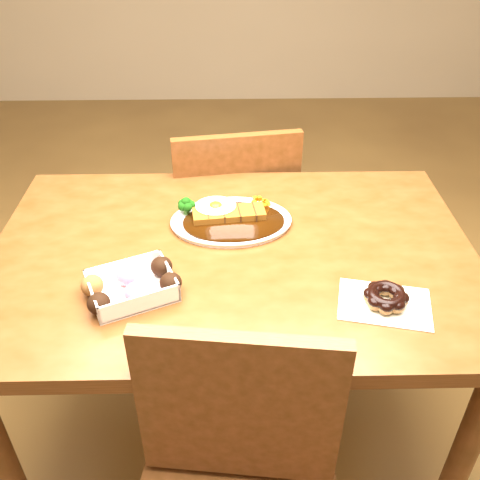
{
  "coord_description": "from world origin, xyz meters",
  "views": [
    {
      "loc": [
        -0.0,
        -1.06,
        1.54
      ],
      "look_at": [
        0.02,
        -0.04,
        0.81
      ],
      "focal_mm": 40.0,
      "sensor_mm": 36.0,
      "label": 1
    }
  ],
  "objects_px": {
    "katsu_curry_plate": "(229,218)",
    "pon_de_ring": "(386,298)",
    "table": "(233,281)",
    "chair_far": "(232,222)",
    "donut_box": "(132,285)"
  },
  "relations": [
    {
      "from": "table",
      "to": "katsu_curry_plate",
      "type": "height_order",
      "value": "katsu_curry_plate"
    },
    {
      "from": "table",
      "to": "katsu_curry_plate",
      "type": "distance_m",
      "value": 0.17
    },
    {
      "from": "chair_far",
      "to": "donut_box",
      "type": "xyz_separation_m",
      "value": [
        -0.22,
        -0.69,
        0.3
      ]
    },
    {
      "from": "table",
      "to": "donut_box",
      "type": "distance_m",
      "value": 0.3
    },
    {
      "from": "katsu_curry_plate",
      "to": "pon_de_ring",
      "type": "relative_size",
      "value": 1.46
    },
    {
      "from": "chair_far",
      "to": "pon_de_ring",
      "type": "distance_m",
      "value": 0.86
    },
    {
      "from": "katsu_curry_plate",
      "to": "pon_de_ring",
      "type": "bearing_deg",
      "value": -44.03
    },
    {
      "from": "table",
      "to": "chair_far",
      "type": "bearing_deg",
      "value": 89.99
    },
    {
      "from": "table",
      "to": "pon_de_ring",
      "type": "bearing_deg",
      "value": -31.96
    },
    {
      "from": "table",
      "to": "donut_box",
      "type": "bearing_deg",
      "value": -144.84
    },
    {
      "from": "chair_far",
      "to": "katsu_curry_plate",
      "type": "relative_size",
      "value": 2.68
    },
    {
      "from": "chair_far",
      "to": "katsu_curry_plate",
      "type": "xyz_separation_m",
      "value": [
        -0.01,
        -0.41,
        0.29
      ]
    },
    {
      "from": "chair_far",
      "to": "pon_de_ring",
      "type": "xyz_separation_m",
      "value": [
        0.33,
        -0.74,
        0.29
      ]
    },
    {
      "from": "pon_de_ring",
      "to": "table",
      "type": "bearing_deg",
      "value": 148.04
    },
    {
      "from": "donut_box",
      "to": "pon_de_ring",
      "type": "xyz_separation_m",
      "value": [
        0.55,
        -0.05,
        -0.01
      ]
    }
  ]
}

